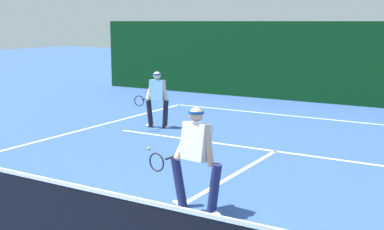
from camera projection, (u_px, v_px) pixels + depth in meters
court_line_baseline_far at (330, 120)px, 15.47m from camera, size 10.88×0.10×0.01m
court_line_service at (275, 151)px, 11.72m from camera, size 8.87×0.10×0.01m
court_line_centre at (208, 190)px, 9.04m from camera, size 0.10×6.40×0.01m
tennis_net at (82, 223)px, 6.24m from camera, size 11.92×0.09×1.08m
player_near at (195, 155)px, 7.88m from camera, size 0.99×0.85×1.66m
player_far at (157, 97)px, 14.16m from camera, size 0.75×0.85×1.58m
tennis_ball at (149, 148)px, 11.84m from camera, size 0.07×0.07×0.07m
back_fence_windscreen at (357, 64)px, 17.78m from camera, size 21.97×0.12×2.95m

